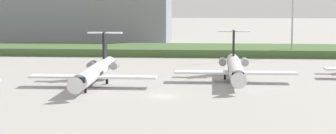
# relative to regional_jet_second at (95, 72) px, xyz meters

# --- Properties ---
(ground_plane) EXTENTS (500.00, 500.00, 0.00)m
(ground_plane) POSITION_rel_regional_jet_second_xyz_m (13.02, 19.93, -2.54)
(ground_plane) COLOR #9E9B96
(grass_berm) EXTENTS (320.00, 20.00, 2.00)m
(grass_berm) POSITION_rel_regional_jet_second_xyz_m (13.02, 55.83, -1.54)
(grass_berm) COLOR #426033
(grass_berm) RESTS_ON ground
(regional_jet_second) EXTENTS (22.81, 31.00, 9.00)m
(regional_jet_second) POSITION_rel_regional_jet_second_xyz_m (0.00, 0.00, 0.00)
(regional_jet_second) COLOR silver
(regional_jet_second) RESTS_ON ground
(regional_jet_third) EXTENTS (22.81, 31.00, 9.00)m
(regional_jet_third) POSITION_rel_regional_jet_second_xyz_m (25.57, 7.30, 0.00)
(regional_jet_third) COLOR silver
(regional_jet_third) RESTS_ON ground
(antenna_mast) EXTENTS (4.40, 0.50, 26.96)m
(antenna_mast) POSITION_rel_regional_jet_second_xyz_m (41.85, 50.38, 8.59)
(antenna_mast) COLOR #B2B2B7
(antenna_mast) RESTS_ON ground
(distant_hangar) EXTENTS (65.55, 24.96, 17.96)m
(distant_hangar) POSITION_rel_regional_jet_second_xyz_m (-25.50, 85.52, 6.44)
(distant_hangar) COLOR gray
(distant_hangar) RESTS_ON ground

